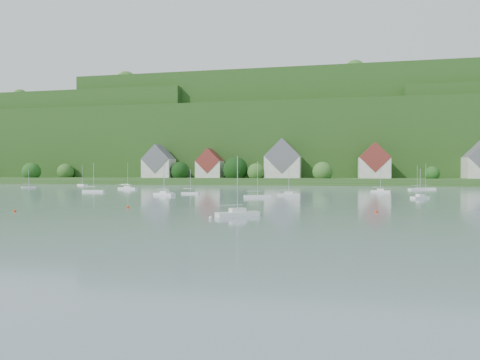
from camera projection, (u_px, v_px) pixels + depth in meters
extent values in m
cube|color=#25491B|center=(275.00, 181.00, 213.18)|extent=(600.00, 60.00, 3.00)
cube|color=#1C4415|center=(289.00, 150.00, 286.35)|extent=(620.00, 160.00, 40.00)
cube|color=#1C4415|center=(69.00, 146.00, 301.37)|extent=(200.00, 120.00, 52.00)
cube|color=#1C4415|center=(304.00, 137.00, 279.33)|extent=(240.00, 130.00, 60.00)
sphere|color=#2E5F23|center=(66.00, 172.00, 226.22)|extent=(8.61, 8.61, 8.61)
sphere|color=#1A4615|center=(31.00, 172.00, 217.75)|extent=(9.03, 9.03, 9.03)
sphere|color=#2E5F23|center=(256.00, 172.00, 198.66)|extent=(8.19, 8.19, 8.19)
sphere|color=#2E5F23|center=(164.00, 173.00, 209.78)|extent=(6.49, 6.49, 6.49)
sphere|color=#2E5F23|center=(377.00, 169.00, 196.02)|extent=(12.16, 12.16, 12.16)
sphere|color=#2E5F23|center=(323.00, 172.00, 188.88)|extent=(8.73, 8.73, 8.73)
sphere|color=black|center=(180.00, 171.00, 207.96)|extent=(9.32, 9.32, 9.32)
sphere|color=#1A4615|center=(432.00, 174.00, 181.70)|extent=(6.24, 6.24, 6.24)
sphere|color=black|center=(478.00, 172.00, 190.00)|extent=(8.16, 8.16, 8.16)
sphere|color=black|center=(235.00, 170.00, 203.09)|extent=(11.92, 11.92, 11.92)
sphere|color=#2E5F23|center=(84.00, 96.00, 264.04)|extent=(10.52, 10.52, 10.52)
sphere|color=#1A4615|center=(161.00, 103.00, 290.91)|extent=(10.29, 10.29, 10.29)
sphere|color=black|center=(16.00, 107.00, 306.95)|extent=(10.31, 10.31, 10.31)
sphere|color=black|center=(9.00, 101.00, 279.78)|extent=(8.14, 8.14, 8.14)
sphere|color=#2E5F23|center=(36.00, 108.00, 308.90)|extent=(7.15, 7.15, 7.15)
sphere|color=black|center=(178.00, 100.00, 276.20)|extent=(7.18, 7.18, 7.18)
sphere|color=#2E5F23|center=(20.00, 97.00, 264.93)|extent=(8.89, 8.89, 8.89)
sphere|color=black|center=(8.00, 106.00, 303.55)|extent=(9.97, 9.97, 9.97)
sphere|color=#1A4615|center=(353.00, 80.00, 258.24)|extent=(12.83, 12.83, 12.83)
sphere|color=#2E5F23|center=(217.00, 82.00, 261.43)|extent=(8.18, 8.18, 8.18)
sphere|color=#1A4615|center=(291.00, 90.00, 289.99)|extent=(12.73, 12.73, 12.73)
sphere|color=#1A4615|center=(437.00, 73.00, 239.24)|extent=(11.50, 11.50, 11.50)
sphere|color=#1A4615|center=(386.00, 85.00, 273.48)|extent=(14.65, 14.65, 14.65)
sphere|color=#2E5F23|center=(355.00, 71.00, 235.03)|extent=(11.95, 11.95, 11.95)
sphere|color=#2E5F23|center=(219.00, 93.00, 294.34)|extent=(7.07, 7.07, 7.07)
sphere|color=black|center=(278.00, 80.00, 255.30)|extent=(8.21, 8.21, 8.21)
sphere|color=#2E5F23|center=(253.00, 88.00, 282.44)|extent=(12.24, 12.24, 12.24)
sphere|color=#2E5F23|center=(126.00, 83.00, 266.29)|extent=(13.65, 13.65, 13.65)
sphere|color=#1A4615|center=(464.00, 78.00, 248.92)|extent=(8.03, 8.03, 8.03)
sphere|color=#2E5F23|center=(462.00, 97.00, 249.60)|extent=(14.97, 14.97, 14.97)
sphere|color=#1A4615|center=(423.00, 99.00, 251.45)|extent=(9.78, 9.78, 9.78)
sphere|color=#2E5F23|center=(466.00, 95.00, 238.96)|extent=(9.48, 9.48, 9.48)
sphere|color=#1A4615|center=(225.00, 116.00, 281.30)|extent=(12.01, 12.01, 12.01)
sphere|color=#2E5F23|center=(472.00, 109.00, 257.59)|extent=(15.99, 15.99, 15.99)
sphere|color=black|center=(283.00, 115.00, 283.96)|extent=(15.72, 15.72, 15.72)
sphere|color=#1A4615|center=(305.00, 115.00, 276.87)|extent=(10.54, 10.54, 10.54)
sphere|color=#1A4615|center=(48.00, 127.00, 347.50)|extent=(8.18, 8.18, 8.18)
sphere|color=black|center=(61.00, 126.00, 335.20)|extent=(8.74, 8.74, 8.74)
sphere|color=black|center=(24.00, 121.00, 317.67)|extent=(15.38, 15.38, 15.38)
cube|color=beige|center=(159.00, 168.00, 211.26)|extent=(14.00, 10.00, 9.00)
cube|color=slate|center=(159.00, 159.00, 211.18)|extent=(14.00, 10.40, 14.00)
cube|color=beige|center=(210.00, 169.00, 208.26)|extent=(12.00, 9.00, 8.00)
cube|color=maroon|center=(210.00, 161.00, 208.19)|extent=(12.00, 9.36, 12.00)
cube|color=beige|center=(283.00, 167.00, 200.31)|extent=(16.00, 11.00, 10.00)
cube|color=slate|center=(283.00, 156.00, 200.23)|extent=(16.00, 11.44, 16.00)
cube|color=beige|center=(374.00, 168.00, 190.42)|extent=(13.00, 10.00, 9.00)
cube|color=maroon|center=(374.00, 158.00, 190.34)|extent=(13.00, 10.40, 13.00)
cube|color=white|center=(237.00, 214.00, 55.12)|extent=(5.42, 4.62, 0.56)
cube|color=white|center=(237.00, 210.00, 55.11)|extent=(2.23, 2.06, 0.50)
cylinder|color=silver|center=(237.00, 184.00, 55.05)|extent=(0.10, 0.10, 7.00)
cylinder|color=silver|center=(231.00, 205.00, 54.73)|extent=(2.51, 1.91, 0.08)
sphere|color=#E13E0C|center=(15.00, 212.00, 61.32)|extent=(0.40, 0.40, 0.40)
sphere|color=silver|center=(211.00, 219.00, 51.85)|extent=(0.44, 0.44, 0.44)
sphere|color=#E13E0C|center=(376.00, 212.00, 60.46)|extent=(0.41, 0.41, 0.41)
sphere|color=#E13E0C|center=(128.00, 208.00, 68.16)|extent=(0.44, 0.44, 0.44)
cube|color=white|center=(257.00, 196.00, 95.40)|extent=(6.14, 3.58, 0.59)
cylinder|color=silver|center=(258.00, 178.00, 95.33)|extent=(0.10, 0.10, 7.42)
cylinder|color=silver|center=(253.00, 191.00, 95.25)|extent=(3.10, 1.19, 0.08)
cube|color=white|center=(128.00, 188.00, 142.53)|extent=(6.62, 2.58, 0.65)
cube|color=white|center=(128.00, 187.00, 142.52)|extent=(2.39, 1.53, 0.50)
cylinder|color=silver|center=(128.00, 175.00, 142.45)|extent=(0.10, 0.10, 8.06)
cylinder|color=silver|center=(125.00, 185.00, 142.81)|extent=(3.53, 0.51, 0.08)
cube|color=white|center=(29.00, 187.00, 158.98)|extent=(4.09, 4.46, 0.47)
cylinder|color=silver|center=(29.00, 178.00, 158.92)|extent=(0.10, 0.10, 5.92)
cylinder|color=silver|center=(27.00, 184.00, 158.52)|extent=(1.75, 2.03, 0.08)
cube|color=white|center=(426.00, 189.00, 140.45)|extent=(6.36, 3.09, 0.61)
cylinder|color=silver|center=(426.00, 176.00, 140.38)|extent=(0.10, 0.10, 7.67)
cylinder|color=silver|center=(423.00, 185.00, 140.40)|extent=(3.30, 0.86, 0.08)
cube|color=white|center=(420.00, 197.00, 92.69)|extent=(4.40, 4.06, 0.47)
cube|color=white|center=(420.00, 195.00, 92.68)|extent=(1.84, 1.77, 0.50)
cylinder|color=silver|center=(420.00, 183.00, 92.63)|extent=(0.10, 0.10, 5.86)
cylinder|color=silver|center=(418.00, 192.00, 92.32)|extent=(2.00, 1.75, 0.08)
cube|color=white|center=(190.00, 193.00, 112.15)|extent=(4.68, 1.44, 0.46)
cylinder|color=silver|center=(190.00, 181.00, 112.10)|extent=(0.10, 0.10, 5.81)
cylinder|color=silver|center=(188.00, 189.00, 112.29)|extent=(2.56, 0.15, 0.08)
cube|color=white|center=(164.00, 194.00, 108.61)|extent=(3.73, 5.73, 0.56)
cylinder|color=silver|center=(164.00, 178.00, 108.54)|extent=(0.10, 0.10, 6.98)
cylinder|color=silver|center=(161.00, 189.00, 107.91)|extent=(1.34, 2.83, 0.08)
cube|color=white|center=(289.00, 195.00, 103.42)|extent=(5.32, 2.89, 0.51)
cube|color=white|center=(289.00, 193.00, 103.41)|extent=(2.01, 1.49, 0.50)
cylinder|color=silver|center=(289.00, 180.00, 103.36)|extent=(0.10, 0.10, 6.41)
cylinder|color=silver|center=(286.00, 190.00, 103.33)|extent=(2.72, 0.91, 0.08)
cube|color=white|center=(94.00, 191.00, 122.70)|extent=(6.26, 2.36, 0.61)
cylinder|color=silver|center=(94.00, 176.00, 122.62)|extent=(0.10, 0.10, 7.64)
cylinder|color=silver|center=(91.00, 187.00, 122.76)|extent=(3.35, 0.44, 0.08)
cube|color=white|center=(164.00, 194.00, 105.18)|extent=(6.02, 3.83, 0.59)
cube|color=white|center=(164.00, 192.00, 105.17)|extent=(2.34, 1.87, 0.50)
cylinder|color=silver|center=(164.00, 178.00, 105.11)|extent=(0.10, 0.10, 7.32)
cylinder|color=silver|center=(162.00, 189.00, 105.66)|extent=(2.99, 1.35, 0.08)
cube|color=white|center=(417.00, 189.00, 136.87)|extent=(5.78, 4.07, 0.57)
cylinder|color=silver|center=(417.00, 177.00, 136.80)|extent=(0.10, 0.10, 7.12)
cylinder|color=silver|center=(415.00, 185.00, 136.61)|extent=(2.81, 1.53, 0.08)
cube|color=white|center=(380.00, 191.00, 121.56)|extent=(5.36, 2.35, 0.52)
cube|color=white|center=(380.00, 190.00, 121.55)|extent=(1.97, 1.32, 0.50)
cylinder|color=silver|center=(381.00, 179.00, 121.50)|extent=(0.10, 0.10, 6.48)
cylinder|color=silver|center=(378.00, 187.00, 121.83)|extent=(2.82, 0.58, 0.08)
cube|color=white|center=(82.00, 185.00, 183.27)|extent=(6.24, 4.98, 0.63)
cylinder|color=silver|center=(82.00, 175.00, 183.19)|extent=(0.10, 0.10, 7.90)
cylinder|color=silver|center=(81.00, 182.00, 183.92)|extent=(2.94, 1.99, 0.08)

